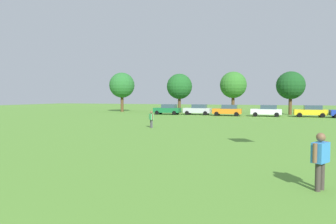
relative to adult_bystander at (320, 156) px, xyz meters
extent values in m
plane|color=#568C33|center=(-7.87, 20.72, -1.05)|extent=(160.00, 160.00, 0.00)
cylinder|color=#3F3833|center=(0.07, 0.11, -0.62)|extent=(0.16, 0.16, 0.87)
cylinder|color=#3F3833|center=(-0.07, -0.11, -0.62)|extent=(0.16, 0.16, 0.87)
cube|color=#337FCC|center=(0.00, 0.00, 0.12)|extent=(0.59, 0.66, 0.61)
cylinder|color=brown|center=(0.20, 0.30, 0.14)|extent=(0.13, 0.13, 0.58)
cylinder|color=brown|center=(-0.20, -0.30, 0.14)|extent=(0.13, 0.13, 0.58)
sphere|color=brown|center=(0.00, 0.00, 0.59)|extent=(0.27, 0.27, 0.27)
cylinder|color=#4C4C51|center=(-11.63, 15.58, -0.67)|extent=(0.14, 0.14, 0.76)
cylinder|color=#4C4C51|center=(-11.47, 15.42, -0.67)|extent=(0.14, 0.14, 0.76)
cube|color=#4CB266|center=(-11.55, 15.50, -0.02)|extent=(0.56, 0.56, 0.54)
cylinder|color=brown|center=(-11.77, 15.73, 0.00)|extent=(0.11, 0.11, 0.51)
cylinder|color=brown|center=(-11.32, 15.28, 0.00)|extent=(0.11, 0.11, 0.51)
sphere|color=brown|center=(-11.55, 15.50, 0.39)|extent=(0.24, 0.24, 0.24)
cube|color=#196B38|center=(-16.66, 35.74, -0.35)|extent=(4.30, 1.80, 0.76)
cube|color=#334756|center=(-16.31, 35.74, 0.33)|extent=(2.24, 1.58, 0.60)
cylinder|color=black|center=(-18.12, 34.84, -0.73)|extent=(0.64, 0.22, 0.64)
cylinder|color=black|center=(-18.12, 36.64, -0.73)|extent=(0.64, 0.22, 0.64)
cylinder|color=black|center=(-15.19, 34.84, -0.73)|extent=(0.64, 0.22, 0.64)
cylinder|color=black|center=(-15.19, 36.64, -0.73)|extent=(0.64, 0.22, 0.64)
cube|color=silver|center=(-11.83, 36.50, -0.35)|extent=(4.30, 1.80, 0.76)
cube|color=#334756|center=(-11.48, 36.50, 0.33)|extent=(2.24, 1.58, 0.60)
cylinder|color=black|center=(-13.29, 35.60, -0.73)|extent=(0.64, 0.22, 0.64)
cylinder|color=black|center=(-13.29, 37.40, -0.73)|extent=(0.64, 0.22, 0.64)
cylinder|color=black|center=(-10.37, 35.60, -0.73)|extent=(0.64, 0.22, 0.64)
cylinder|color=black|center=(-10.37, 37.40, -0.73)|extent=(0.64, 0.22, 0.64)
cube|color=orange|center=(-6.96, 35.38, -0.35)|extent=(4.30, 1.80, 0.76)
cube|color=#334756|center=(-6.61, 35.38, 0.33)|extent=(2.24, 1.58, 0.60)
cylinder|color=black|center=(-8.42, 34.48, -0.73)|extent=(0.64, 0.22, 0.64)
cylinder|color=black|center=(-8.42, 36.28, -0.73)|extent=(0.64, 0.22, 0.64)
cylinder|color=black|center=(-5.50, 34.48, -0.73)|extent=(0.64, 0.22, 0.64)
cylinder|color=black|center=(-5.50, 36.28, -0.73)|extent=(0.64, 0.22, 0.64)
cube|color=white|center=(-1.37, 35.66, -0.35)|extent=(4.30, 1.80, 0.76)
cube|color=#334756|center=(-1.02, 35.66, 0.33)|extent=(2.24, 1.58, 0.60)
cylinder|color=black|center=(-2.83, 34.76, -0.73)|extent=(0.64, 0.22, 0.64)
cylinder|color=black|center=(-2.83, 36.56, -0.73)|extent=(0.64, 0.22, 0.64)
cylinder|color=black|center=(0.09, 34.76, -0.73)|extent=(0.64, 0.22, 0.64)
cylinder|color=black|center=(0.09, 36.56, -0.73)|extent=(0.64, 0.22, 0.64)
cube|color=yellow|center=(4.61, 36.20, -0.35)|extent=(4.30, 1.80, 0.76)
cube|color=#334756|center=(4.95, 36.20, 0.33)|extent=(2.24, 1.58, 0.60)
cylinder|color=black|center=(3.15, 35.30, -0.73)|extent=(0.64, 0.22, 0.64)
cylinder|color=black|center=(3.15, 37.10, -0.73)|extent=(0.64, 0.22, 0.64)
cylinder|color=black|center=(6.07, 35.30, -0.73)|extent=(0.64, 0.22, 0.64)
cylinder|color=black|center=(6.07, 37.10, -0.73)|extent=(0.64, 0.22, 0.64)
cylinder|color=black|center=(7.69, 36.45, -0.73)|extent=(0.64, 0.22, 0.64)
cylinder|color=brown|center=(-27.78, 41.65, 0.48)|extent=(0.57, 0.57, 3.07)
sphere|color=#286B2D|center=(-27.78, 41.65, 4.08)|extent=(4.85, 4.85, 4.85)
cylinder|color=brown|center=(-15.86, 40.25, 0.36)|extent=(0.52, 0.52, 2.82)
sphere|color=#1E5B23|center=(-15.86, 40.25, 3.66)|extent=(4.46, 4.46, 4.46)
cylinder|color=brown|center=(-6.95, 44.13, 0.45)|extent=(0.55, 0.55, 3.01)
sphere|color=#337528|center=(-6.95, 44.13, 3.97)|extent=(4.75, 4.75, 4.75)
cylinder|color=brown|center=(2.37, 41.24, 0.36)|extent=(0.52, 0.52, 2.83)
sphere|color=#194C1E|center=(2.37, 41.24, 3.67)|extent=(4.46, 4.46, 4.46)
camera|label=1|loc=(-1.66, -9.90, 1.81)|focal=31.57mm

